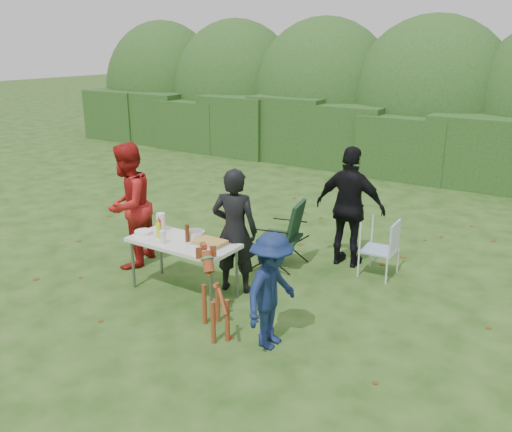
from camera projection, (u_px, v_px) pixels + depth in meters
The scene contains 20 objects.
ground at pixel (214, 291), 7.46m from camera, with size 80.00×80.00×0.00m, color #1E4211.
hedge_row at pixel (408, 143), 13.56m from camera, with size 22.00×1.40×1.70m, color #23471C.
shrub_backdrop at pixel (430, 106), 14.60m from camera, with size 20.00×2.60×3.20m, color #3D6628.
folding_table at pixel (183, 245), 7.23m from camera, with size 1.50×0.70×0.74m.
person_cook at pixel (235, 231), 7.24m from camera, with size 0.63×0.41×1.72m, color black.
person_red_jacket at pixel (128, 205), 8.08m from camera, with size 0.92×0.71×1.88m, color #AB1818.
person_black_puffy at pixel (350, 207), 8.07m from camera, with size 1.07×0.45×1.83m, color black.
child at pixel (272, 291), 5.94m from camera, with size 0.86×0.50×1.34m, color #12214D.
dog at pixel (215, 297), 6.28m from camera, with size 0.94×0.38×0.89m, color brown, non-canonical shape.
camping_chair at pixel (280, 234), 8.12m from camera, with size 0.66×0.66×1.05m, color #16311D, non-canonical shape.
lawn_chair at pixel (379, 248), 7.85m from camera, with size 0.50×0.50×0.85m, color #3E7CBD, non-canonical shape.
food_tray at pixel (211, 243), 7.10m from camera, with size 0.45×0.30×0.02m, color #B7B7BA.
focaccia_bread at pixel (211, 241), 7.09m from camera, with size 0.40×0.26×0.04m, color gold.
mustard_bottle at pixel (159, 231), 7.31m from camera, with size 0.06×0.06×0.20m, color #D9E409.
ketchup_bottle at pixel (159, 228), 7.39m from camera, with size 0.06×0.06×0.22m, color #AE2220.
beer_bottle at pixel (187, 233), 7.16m from camera, with size 0.06×0.06×0.24m, color #47230F.
paper_towel_roll at pixel (161, 222), 7.55m from camera, with size 0.12×0.12×0.26m, color white.
cup_stack at pixel (163, 237), 7.10m from camera, with size 0.08×0.08×0.18m, color white.
pasta_bowl at pixel (195, 235), 7.31m from camera, with size 0.26×0.26×0.10m, color silver.
plate_stack at pixel (143, 232), 7.47m from camera, with size 0.24×0.24×0.05m, color white.
Camera 1 is at (4.19, -5.35, 3.29)m, focal length 38.00 mm.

